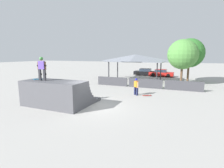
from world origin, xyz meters
name	(u,v)px	position (x,y,z in m)	size (l,w,h in m)	color
ground_plane	(91,107)	(0.00, 0.00, 0.00)	(160.00, 160.00, 0.00)	#A3A09B
quarter_pipe_ramp	(57,94)	(-2.66, -0.44, 0.83)	(4.76, 3.90, 1.89)	#4C4C51
skater_on_deck	(42,67)	(-3.54, -0.92, 2.88)	(0.75, 0.35, 1.73)	#2D2D33
skateboard_on_deck	(38,79)	(-4.09, -0.83, 1.95)	(0.79, 0.33, 0.09)	blue
bystander_walking	(136,85)	(1.94, 5.07, 0.94)	(0.56, 0.46, 1.60)	#1E2347
skateboard_on_ground	(147,95)	(2.99, 5.13, 0.06)	(0.81, 0.50, 0.09)	green
barrier_fence	(145,83)	(1.93, 9.03, 0.53)	(12.07, 0.12, 1.05)	#3D3D42
pavilion_shelter	(135,58)	(-0.83, 14.52, 3.26)	(8.18, 4.20, 3.82)	#2D2D33
tree_beside_pavilion	(189,53)	(6.43, 16.17, 3.99)	(4.00, 4.00, 6.00)	brown
tree_far_back	(183,54)	(5.65, 13.01, 3.81)	(3.71, 3.71, 5.67)	brown
parked_car_black	(146,72)	(-0.66, 21.16, 0.60)	(4.22, 1.83, 1.27)	black
parked_car_red	(161,73)	(2.18, 20.62, 0.60)	(4.10, 1.80, 1.27)	red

